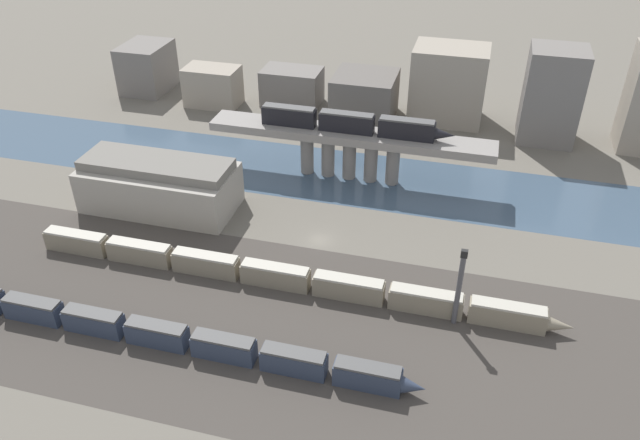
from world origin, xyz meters
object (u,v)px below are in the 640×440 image
at_px(warehouse_building, 159,185).
at_px(signal_tower, 459,287).
at_px(train_yard_near, 132,329).
at_px(train_on_bridge, 352,123).
at_px(train_yard_mid, 282,277).

height_order(warehouse_building, signal_tower, signal_tower).
bearing_deg(train_yard_near, train_on_bridge, 69.56).
distance_m(train_yard_near, warehouse_building, 37.61).
height_order(train_yard_near, train_yard_mid, train_yard_mid).
distance_m(train_yard_near, train_yard_mid, 25.08).
xyz_separation_m(train_on_bridge, warehouse_building, (-33.86, -20.93, -7.87)).
relative_size(train_yard_near, signal_tower, 6.26).
xyz_separation_m(train_yard_mid, warehouse_building, (-30.89, 17.67, 3.01)).
xyz_separation_m(train_yard_mid, signal_tower, (28.29, -1.57, 5.04)).
relative_size(train_on_bridge, train_yard_near, 0.46).
bearing_deg(signal_tower, train_yard_mid, 176.83).
bearing_deg(train_yard_near, warehouse_building, 110.20).
bearing_deg(train_on_bridge, train_yard_mid, -94.39).
distance_m(train_yard_near, signal_tower, 49.18).
height_order(train_on_bridge, signal_tower, train_on_bridge).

